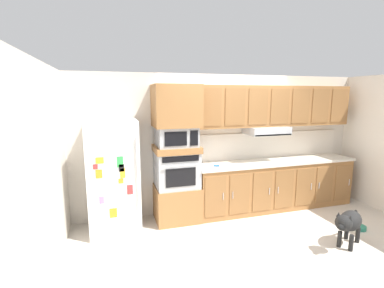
# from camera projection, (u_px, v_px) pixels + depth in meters

# --- Properties ---
(ground_plane) EXTENTS (9.60, 9.60, 0.00)m
(ground_plane) POSITION_uv_depth(u_px,v_px,m) (249.00, 231.00, 4.40)
(ground_plane) COLOR beige
(back_kitchen_wall) EXTENTS (6.20, 0.12, 2.50)m
(back_kitchen_wall) POSITION_uv_depth(u_px,v_px,m) (223.00, 142.00, 5.24)
(back_kitchen_wall) COLOR beige
(back_kitchen_wall) RESTS_ON ground
(side_panel_left) EXTENTS (0.12, 7.10, 2.50)m
(side_panel_left) POSITION_uv_depth(u_px,v_px,m) (48.00, 168.00, 3.40)
(side_panel_left) COLOR beige
(side_panel_left) RESTS_ON ground
(refrigerator) EXTENTS (0.76, 0.73, 1.76)m
(refrigerator) POSITION_uv_depth(u_px,v_px,m) (114.00, 176.00, 4.32)
(refrigerator) COLOR white
(refrigerator) RESTS_ON ground
(oven_base_cabinet) EXTENTS (0.74, 0.62, 0.60)m
(oven_base_cabinet) POSITION_uv_depth(u_px,v_px,m) (177.00, 203.00, 4.78)
(oven_base_cabinet) COLOR #996638
(oven_base_cabinet) RESTS_ON ground
(built_in_oven) EXTENTS (0.70, 0.62, 0.60)m
(built_in_oven) POSITION_uv_depth(u_px,v_px,m) (177.00, 169.00, 4.67)
(built_in_oven) COLOR #A8AAAF
(built_in_oven) RESTS_ON oven_base_cabinet
(appliance_mid_shelf) EXTENTS (0.74, 0.62, 0.10)m
(appliance_mid_shelf) POSITION_uv_depth(u_px,v_px,m) (176.00, 149.00, 4.61)
(appliance_mid_shelf) COLOR #996638
(appliance_mid_shelf) RESTS_ON built_in_oven
(microwave) EXTENTS (0.64, 0.54, 0.32)m
(microwave) POSITION_uv_depth(u_px,v_px,m) (176.00, 136.00, 4.58)
(microwave) COLOR #A8AAAF
(microwave) RESTS_ON appliance_mid_shelf
(appliance_upper_cabinet) EXTENTS (0.74, 0.62, 0.68)m
(appliance_upper_cabinet) POSITION_uv_depth(u_px,v_px,m) (176.00, 106.00, 4.49)
(appliance_upper_cabinet) COLOR #996638
(appliance_upper_cabinet) RESTS_ON microwave
(lower_cabinet_run) EXTENTS (3.09, 0.63, 0.88)m
(lower_cabinet_run) POSITION_uv_depth(u_px,v_px,m) (275.00, 185.00, 5.29)
(lower_cabinet_run) COLOR #996638
(lower_cabinet_run) RESTS_ON ground
(countertop_slab) EXTENTS (3.13, 0.64, 0.04)m
(countertop_slab) POSITION_uv_depth(u_px,v_px,m) (276.00, 162.00, 5.22)
(countertop_slab) COLOR silver
(countertop_slab) RESTS_ON lower_cabinet_run
(backsplash_panel) EXTENTS (3.13, 0.02, 0.50)m
(backsplash_panel) POSITION_uv_depth(u_px,v_px,m) (268.00, 145.00, 5.44)
(backsplash_panel) COLOR silver
(backsplash_panel) RESTS_ON countertop_slab
(upper_cabinet_with_hood) EXTENTS (3.09, 0.48, 0.88)m
(upper_cabinet_with_hood) POSITION_uv_depth(u_px,v_px,m) (274.00, 108.00, 5.15)
(upper_cabinet_with_hood) COLOR #996638
(upper_cabinet_with_hood) RESTS_ON backsplash_panel
(screwdriver) EXTENTS (0.15, 0.16, 0.03)m
(screwdriver) POSITION_uv_depth(u_px,v_px,m) (217.00, 165.00, 4.78)
(screwdriver) COLOR blue
(screwdriver) RESTS_ON countertop_slab
(dog) EXTENTS (0.79, 0.50, 0.57)m
(dog) POSITION_uv_depth(u_px,v_px,m) (349.00, 222.00, 3.89)
(dog) COLOR black
(dog) RESTS_ON ground
(dog_food_bowl) EXTENTS (0.20, 0.20, 0.06)m
(dog_food_bowl) POSITION_uv_depth(u_px,v_px,m) (359.00, 227.00, 4.46)
(dog_food_bowl) COLOR #267F66
(dog_food_bowl) RESTS_ON ground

